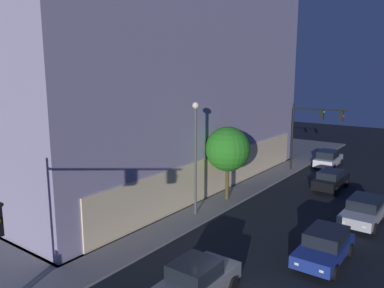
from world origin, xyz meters
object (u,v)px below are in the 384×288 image
at_px(car_white, 328,159).
at_px(car_black, 331,179).
at_px(car_blue, 325,246).
at_px(car_grey, 198,279).
at_px(modern_building, 94,61).
at_px(street_lamp_sidewalk, 196,144).
at_px(traffic_light_far_corner, 312,124).
at_px(car_silver, 364,210).
at_px(sidewalk_tree, 228,149).

bearing_deg(car_white, car_black, -161.46).
xyz_separation_m(car_blue, car_white, (20.16, 5.94, 0.05)).
bearing_deg(car_grey, modern_building, 59.42).
distance_m(car_black, car_white, 7.87).
distance_m(street_lamp_sidewalk, car_blue, 9.97).
bearing_deg(street_lamp_sidewalk, car_black, -25.97).
distance_m(modern_building, car_grey, 27.14).
xyz_separation_m(street_lamp_sidewalk, car_blue, (-1.22, -9.02, -4.07)).
relative_size(modern_building, traffic_light_far_corner, 4.63).
bearing_deg(modern_building, car_black, -73.87).
distance_m(car_blue, car_black, 13.15).
bearing_deg(car_white, car_grey, -174.52).
height_order(modern_building, car_white, modern_building).
height_order(traffic_light_far_corner, car_blue, traffic_light_far_corner).
xyz_separation_m(car_silver, car_white, (13.53, 6.38, 0.05)).
height_order(car_blue, car_black, car_black).
xyz_separation_m(street_lamp_sidewalk, car_white, (18.94, -3.09, -4.02)).
distance_m(modern_building, car_white, 25.58).
bearing_deg(modern_building, car_silver, -89.52).
relative_size(street_lamp_sidewalk, car_silver, 1.60).
relative_size(car_silver, car_white, 1.02).
bearing_deg(modern_building, car_blue, -104.31).
xyz_separation_m(modern_building, street_lamp_sidewalk, (-5.20, -16.13, -5.80)).
relative_size(street_lamp_sidewalk, car_white, 1.64).
xyz_separation_m(modern_building, traffic_light_far_corner, (10.53, -18.40, -5.96)).
height_order(car_blue, car_silver, car_silver).
height_order(traffic_light_far_corner, sidewalk_tree, traffic_light_far_corner).
height_order(modern_building, car_grey, modern_building).
height_order(car_grey, car_white, car_white).
bearing_deg(car_black, sidewalk_tree, 143.73).
xyz_separation_m(car_blue, car_black, (12.69, 3.44, 0.01)).
bearing_deg(car_silver, car_black, 32.57).
bearing_deg(car_blue, car_white, 16.42).
bearing_deg(traffic_light_far_corner, street_lamp_sidewalk, 171.78).
bearing_deg(car_grey, car_silver, -16.30).
bearing_deg(car_silver, car_blue, 176.20).
bearing_deg(traffic_light_far_corner, car_white, -14.24).
xyz_separation_m(traffic_light_far_corner, car_black, (-4.25, -3.32, -3.90)).
xyz_separation_m(sidewalk_tree, car_white, (14.97, -3.01, -3.08)).
distance_m(street_lamp_sidewalk, car_black, 13.40).
xyz_separation_m(modern_building, sidewalk_tree, (-1.23, -16.21, -6.74)).
bearing_deg(modern_building, sidewalk_tree, -94.34).
bearing_deg(car_black, traffic_light_far_corner, 37.95).
height_order(car_black, car_white, car_white).
xyz_separation_m(street_lamp_sidewalk, car_silver, (5.41, -9.46, -4.07)).
distance_m(traffic_light_far_corner, car_silver, 13.17).
distance_m(sidewalk_tree, car_silver, 10.00).
bearing_deg(car_silver, street_lamp_sidewalk, 119.76).
height_order(street_lamp_sidewalk, car_grey, street_lamp_sidewalk).
relative_size(sidewalk_tree, car_black, 1.17).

